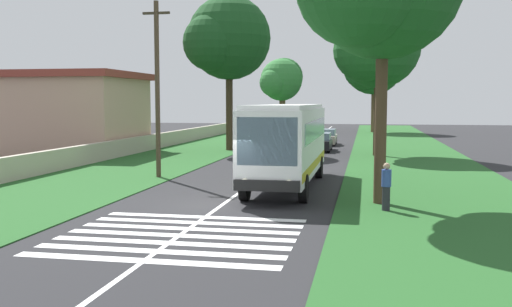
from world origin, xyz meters
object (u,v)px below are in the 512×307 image
Objects in this scene: roadside_tree_left_1 at (283,78)px; roadside_tree_left_2 at (227,41)px; utility_pole at (157,87)px; trailing_car_2 at (293,133)px; roadside_building at (71,112)px; roadside_tree_left_0 at (280,81)px; pedestrian at (386,186)px; roadside_tree_right_2 at (372,67)px; trailing_car_1 at (326,137)px; roadside_tree_right_0 at (375,48)px; coach_bus at (288,140)px; trailing_car_0 at (320,142)px.

roadside_tree_left_2 is at bearing -178.64° from roadside_tree_left_1.
utility_pole is (-53.44, -1.31, -2.58)m from roadside_tree_left_1.
roadside_building is (-17.37, 14.71, 2.40)m from trailing_car_2.
trailing_car_2 is at bearing -5.95° from utility_pole.
pedestrian is at bearing -167.51° from roadside_tree_left_0.
roadside_tree_right_2 is at bearing -25.84° from trailing_car_2.
roadside_tree_left_1 is 36.92m from roadside_tree_left_2.
trailing_car_1 is 23.04m from roadside_tree_left_0.
trailing_car_2 is 0.43× the size of roadside_building.
roadside_building is at bearing 93.92° from roadside_tree_right_0.
roadside_tree_right_2 is at bearing -13.33° from utility_pole.
roadside_tree_left_2 reaches higher than roadside_tree_right_0.
roadside_tree_right_0 is 31.89m from roadside_tree_right_2.
roadside_building is (-11.42, 18.45, 2.40)m from trailing_car_1.
roadside_tree_left_2 is at bearing -179.95° from roadside_tree_left_0.
trailing_car_2 is 16.58m from roadside_tree_left_0.
utility_pole is (-16.55, -0.43, -4.02)m from roadside_tree_left_2.
roadside_tree_left_1 is 53.52m from utility_pole.
roadside_tree_left_1 is at bearing -14.12° from roadside_building.
pedestrian is at bearing -122.64° from utility_pole.
roadside_tree_left_2 is 1.20× the size of roadside_building.
roadside_tree_left_1 reaches higher than utility_pole.
utility_pole is at bearing -178.50° from roadside_tree_left_2.
pedestrian is at bearing -168.43° from roadside_tree_left_1.
coach_bus is 0.93× the size of roadside_tree_left_2.
trailing_car_2 is 2.54× the size of pedestrian.
pedestrian is at bearing -172.23° from trailing_car_1.
roadside_tree_right_2 is 53.58m from pedestrian.
pedestrian is (-37.03, -7.97, 0.24)m from trailing_car_2.
roadside_tree_left_0 is at bearing -174.23° from roadside_tree_left_1.
roadside_tree_right_2 is (-7.46, -12.20, 1.02)m from roadside_tree_left_1.
utility_pole is (-17.56, 6.80, 3.93)m from trailing_car_0.
roadside_tree_right_2 is at bearing -8.20° from trailing_car_0.
trailing_car_2 is at bearing 16.57° from trailing_car_0.
utility_pole is (-23.98, 6.85, 3.93)m from trailing_car_1.
trailing_car_2 is at bearing -169.33° from roadside_tree_left_1.
roadside_tree_left_0 is at bearing 14.80° from trailing_car_0.
roadside_tree_left_1 reaches higher than trailing_car_1.
pedestrian is (-23.66, -11.52, -7.70)m from roadside_tree_left_2.
coach_bus reaches higher than pedestrian.
utility_pole is at bearing 164.05° from trailing_car_1.
roadside_building is at bearing 51.82° from coach_bus.
roadside_tree_right_2 reaches higher than trailing_car_1.
roadside_tree_right_0 is at bearing -157.83° from trailing_car_1.
roadside_tree_right_0 reaches higher than roadside_building.
coach_bus is 2.60× the size of trailing_car_2.
trailing_car_2 is 0.43× the size of roadside_tree_left_1.
roadside_tree_right_2 reaches higher than coach_bus.
utility_pole reaches higher than pedestrian.
trailing_car_0 is at bearing 171.80° from roadside_tree_right_2.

